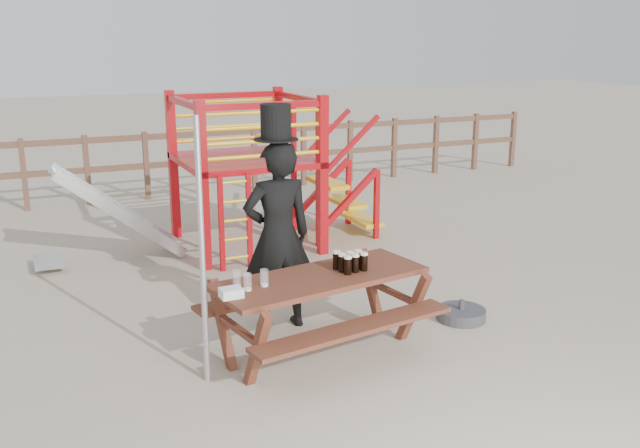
{
  "coord_description": "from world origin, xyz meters",
  "views": [
    {
      "loc": [
        -2.77,
        -5.51,
        2.86
      ],
      "look_at": [
        0.06,
        0.8,
        1.0
      ],
      "focal_mm": 40.0,
      "sensor_mm": 36.0,
      "label": 1
    }
  ],
  "objects": [
    {
      "name": "picnic_table",
      "position": [
        -0.29,
        0.01,
        0.48
      ],
      "size": [
        2.14,
        1.64,
        0.76
      ],
      "rotation": [
        0.0,
        0.0,
        0.16
      ],
      "color": "brown",
      "rests_on": "ground"
    },
    {
      "name": "back_fence",
      "position": [
        0.0,
        7.0,
        0.74
      ],
      "size": [
        15.09,
        0.09,
        1.2
      ],
      "color": "brown",
      "rests_on": "ground"
    },
    {
      "name": "ground",
      "position": [
        0.0,
        0.0,
        0.0
      ],
      "size": [
        60.0,
        60.0,
        0.0
      ],
      "primitive_type": "plane",
      "color": "tan",
      "rests_on": "ground"
    },
    {
      "name": "man_with_hat",
      "position": [
        -0.41,
        0.76,
        1.0
      ],
      "size": [
        0.7,
        0.48,
        2.22
      ],
      "rotation": [
        0.0,
        0.0,
        3.1
      ],
      "color": "black",
      "rests_on": "ground"
    },
    {
      "name": "stout_pints",
      "position": [
        0.02,
        0.02,
        0.84
      ],
      "size": [
        0.28,
        0.25,
        0.17
      ],
      "color": "black",
      "rests_on": "picnic_table"
    },
    {
      "name": "empty_glasses",
      "position": [
        -0.97,
        -0.04,
        0.82
      ],
      "size": [
        0.3,
        0.18,
        0.15
      ],
      "color": "silver",
      "rests_on": "picnic_table"
    },
    {
      "name": "parasol_base",
      "position": [
        1.36,
        0.14,
        0.06
      ],
      "size": [
        0.5,
        0.5,
        0.21
      ],
      "color": "#38383D",
      "rests_on": "ground"
    },
    {
      "name": "metal_pole",
      "position": [
        -1.39,
        -0.09,
        1.13
      ],
      "size": [
        0.05,
        0.05,
        2.25
      ],
      "primitive_type": "cylinder",
      "color": "#B2B2B7",
      "rests_on": "ground"
    },
    {
      "name": "playground_fort",
      "position": [
        0.12,
        3.58,
        1.07
      ],
      "size": [
        4.71,
        1.84,
        2.1
      ],
      "color": "#B00B11",
      "rests_on": "ground"
    },
    {
      "name": "paper_bag",
      "position": [
        -1.18,
        -0.19,
        0.8
      ],
      "size": [
        0.19,
        0.15,
        0.08
      ],
      "primitive_type": "cube",
      "rotation": [
        0.0,
        0.0,
        0.04
      ],
      "color": "white",
      "rests_on": "picnic_table"
    }
  ]
}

